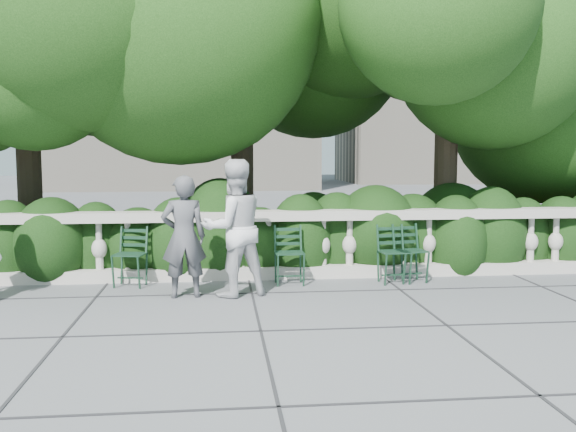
{
  "coord_description": "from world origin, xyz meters",
  "views": [
    {
      "loc": [
        -0.91,
        -7.49,
        1.85
      ],
      "look_at": [
        0.0,
        1.0,
        1.0
      ],
      "focal_mm": 40.0,
      "sensor_mm": 36.0,
      "label": 1
    }
  ],
  "objects": [
    {
      "name": "ground",
      "position": [
        0.0,
        0.0,
        0.0
      ],
      "size": [
        90.0,
        90.0,
        0.0
      ],
      "primitive_type": "plane",
      "color": "#4E4F55",
      "rests_on": "ground"
    },
    {
      "name": "balustrade",
      "position": [
        0.0,
        1.8,
        0.49
      ],
      "size": [
        12.0,
        0.44,
        1.0
      ],
      "color": "#9E998E",
      "rests_on": "ground"
    },
    {
      "name": "shrub_hedge",
      "position": [
        0.0,
        3.0,
        0.0
      ],
      "size": [
        15.0,
        2.6,
        1.7
      ],
      "primitive_type": null,
      "color": "black",
      "rests_on": "ground"
    },
    {
      "name": "tree_canopy",
      "position": [
        0.69,
        3.19,
        3.96
      ],
      "size": [
        15.04,
        6.52,
        6.78
      ],
      "color": "#3F3023",
      "rests_on": "ground"
    },
    {
      "name": "chair_c",
      "position": [
        -2.18,
        1.29,
        0.0
      ],
      "size": [
        0.53,
        0.56,
        0.84
      ],
      "primitive_type": null,
      "rotation": [
        0.0,
        0.0,
        -0.2
      ],
      "color": "black",
      "rests_on": "ground"
    },
    {
      "name": "chair_d",
      "position": [
        1.82,
        1.17,
        0.0
      ],
      "size": [
        0.52,
        0.55,
        0.84
      ],
      "primitive_type": null,
      "rotation": [
        0.0,
        0.0,
        0.17
      ],
      "color": "black",
      "rests_on": "ground"
    },
    {
      "name": "chair_e",
      "position": [
        0.06,
        1.18,
        0.0
      ],
      "size": [
        0.44,
        0.48,
        0.84
      ],
      "primitive_type": null,
      "rotation": [
        0.0,
        0.0,
        0.01
      ],
      "color": "black",
      "rests_on": "ground"
    },
    {
      "name": "chair_f",
      "position": [
        1.55,
        1.11,
        0.0
      ],
      "size": [
        0.47,
        0.51,
        0.84
      ],
      "primitive_type": null,
      "rotation": [
        0.0,
        0.0,
        0.07
      ],
      "color": "black",
      "rests_on": "ground"
    },
    {
      "name": "person_woman_grey",
      "position": [
        -1.37,
        0.68,
        0.78
      ],
      "size": [
        0.61,
        0.44,
        1.56
      ],
      "primitive_type": "imported",
      "rotation": [
        0.0,
        0.0,
        3.27
      ],
      "color": "#45464B",
      "rests_on": "ground"
    },
    {
      "name": "person_casual_man",
      "position": [
        -0.73,
        0.7,
        0.88
      ],
      "size": [
        1.03,
        0.92,
        1.76
      ],
      "primitive_type": "imported",
      "rotation": [
        0.0,
        0.0,
        3.49
      ],
      "color": "silver",
      "rests_on": "ground"
    }
  ]
}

